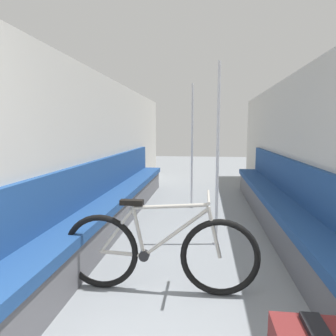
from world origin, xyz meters
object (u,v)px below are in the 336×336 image
at_px(grab_pole_near, 192,149).
at_px(grab_pole_far, 218,158).
at_px(bench_seat_row_left, 114,203).
at_px(bicycle, 159,252).
at_px(bench_seat_row_right, 281,209).

height_order(grab_pole_near, grab_pole_far, same).
relative_size(bench_seat_row_left, bicycle, 3.42).
relative_size(grab_pole_near, grab_pole_far, 1.00).
bearing_deg(grab_pole_near, bench_seat_row_right, -41.46).
bearing_deg(grab_pole_far, bench_seat_row_left, 158.60).
distance_m(grab_pole_near, grab_pole_far, 1.75).
height_order(bench_seat_row_left, grab_pole_far, grab_pole_far).
xyz_separation_m(bicycle, grab_pole_near, (0.16, 2.86, 0.71)).
bearing_deg(bicycle, grab_pole_near, 66.84).
xyz_separation_m(bench_seat_row_left, bench_seat_row_right, (2.37, 0.00, 0.00)).
xyz_separation_m(bench_seat_row_left, grab_pole_far, (1.47, -0.57, 0.74)).
height_order(bench_seat_row_left, bicycle, bench_seat_row_left).
distance_m(bench_seat_row_right, grab_pole_far, 1.30).
xyz_separation_m(bench_seat_row_right, bicycle, (-1.44, -1.73, 0.03)).
bearing_deg(bench_seat_row_right, bicycle, -129.72).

